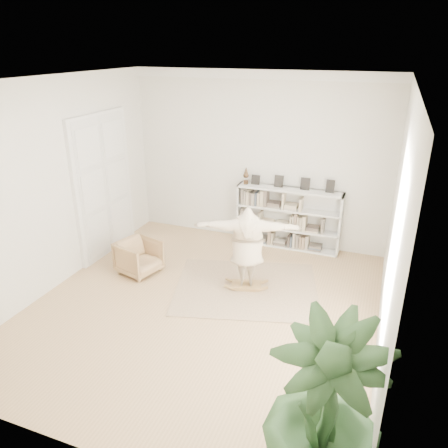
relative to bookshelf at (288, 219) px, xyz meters
name	(u,v)px	position (x,y,z in m)	size (l,w,h in m)	color
floor	(203,307)	(-0.74, -2.82, -0.64)	(6.00, 6.00, 0.00)	tan
room_shell	(260,74)	(-0.74, 0.12, 2.87)	(6.00, 6.00, 6.00)	silver
doors	(104,187)	(-3.45, -1.52, 0.76)	(0.09, 1.78, 2.92)	white
bookshelf	(288,219)	(0.00, 0.00, 0.00)	(2.20, 0.35, 1.64)	silver
armchair	(139,257)	(-2.35, -2.15, -0.31)	(0.70, 0.72, 0.65)	tan
rug	(246,288)	(-0.26, -2.00, -0.63)	(2.50, 2.00, 0.02)	tan
rocker_board	(246,285)	(-0.26, -2.00, -0.57)	(0.59, 0.45, 0.11)	olive
person	(247,245)	(-0.26, -2.00, 0.23)	(1.81, 0.49, 1.47)	beige
houseplant	(323,414)	(1.56, -5.37, 0.33)	(1.08, 1.08, 1.94)	#2A4C26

